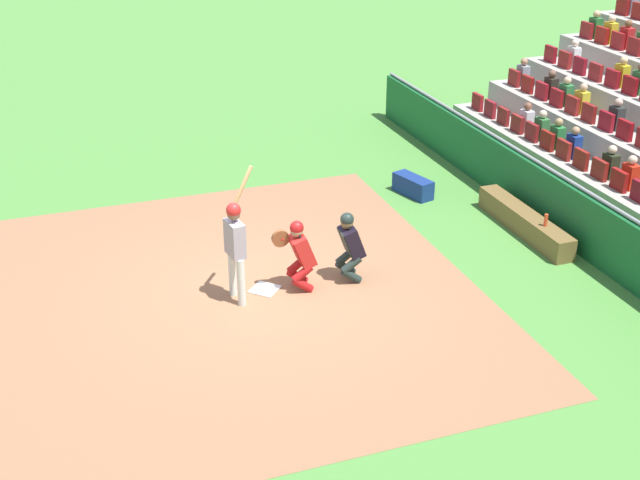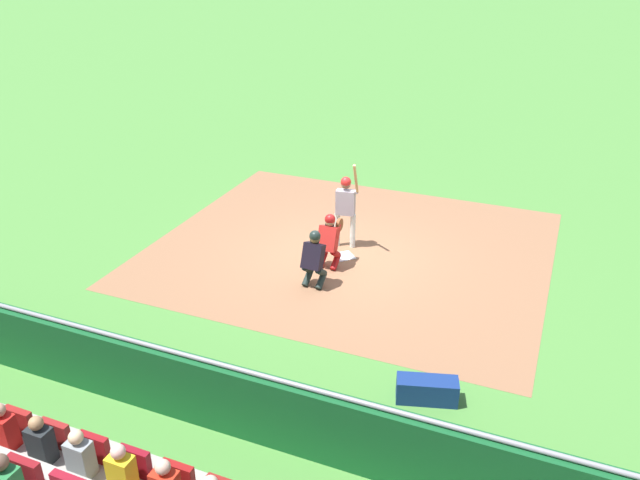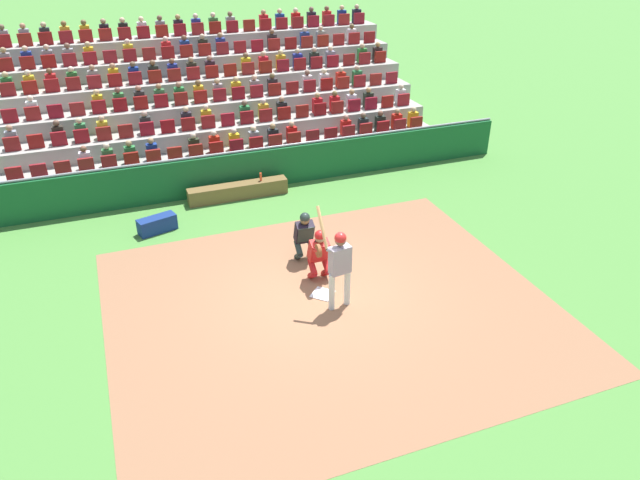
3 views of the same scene
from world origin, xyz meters
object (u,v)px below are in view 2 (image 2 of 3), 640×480
Objects in this scene: equipment_duffel_bag at (427,390)px; dugout_bench at (255,398)px; home_plate_umpire at (314,257)px; water_bottle_on_bench at (216,370)px; home_plate_marker at (344,256)px; catcher_crouching at (330,238)px; batter_at_plate at (346,204)px.

dugout_bench is at bearing -169.24° from equipment_duffel_bag.
water_bottle_on_bench is (-0.04, -3.95, -0.15)m from home_plate_umpire.
catcher_crouching is (-0.13, -0.58, 0.71)m from home_plate_marker.
batter_at_plate reaches higher than home_plate_umpire.
home_plate_marker is 5.17m from equipment_duffel_bag.
batter_at_plate is 6.00m from water_bottle_on_bench.
catcher_crouching is at bearing 89.64° from water_bottle_on_bench.
batter_at_plate reaches higher than dugout_bench.
home_plate_umpire is 4.15m from equipment_duffel_bag.
home_plate_marker is 0.45× the size of equipment_duffel_bag.
batter_at_plate is 2.29× the size of equipment_duffel_bag.
water_bottle_on_bench is (-0.16, -5.46, 0.54)m from home_plate_marker.
home_plate_umpire is at bearing 122.82° from equipment_duffel_bag.
catcher_crouching is at bearing -102.89° from home_plate_marker.
equipment_duffel_bag is (3.15, -4.74, -0.90)m from batter_at_plate.
dugout_bench reaches higher than home_plate_marker.
catcher_crouching reaches higher than equipment_duffel_bag.
dugout_bench reaches higher than equipment_duffel_bag.
home_plate_umpire reaches higher than water_bottle_on_bench.
home_plate_umpire is at bearing 89.40° from water_bottle_on_bench.
equipment_duffel_bag is at bearing 26.93° from dugout_bench.
water_bottle_on_bench is (-0.03, -4.87, -0.16)m from catcher_crouching.
catcher_crouching is at bearing 90.68° from home_plate_umpire.
home_plate_umpire reaches higher than home_plate_marker.
batter_at_plate is 1.17m from catcher_crouching.
dugout_bench is 2.76m from equipment_duffel_bag.
dugout_bench is 11.99× the size of water_bottle_on_bench.
home_plate_umpire is (0.01, -0.93, -0.01)m from catcher_crouching.
home_plate_umpire is (-0.12, -1.51, 0.69)m from home_plate_marker.
home_plate_marker is at bearing 77.11° from catcher_crouching.
equipment_duffel_bag is (2.99, -4.22, 0.19)m from home_plate_marker.
batter_at_plate is 1.73× the size of home_plate_umpire.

